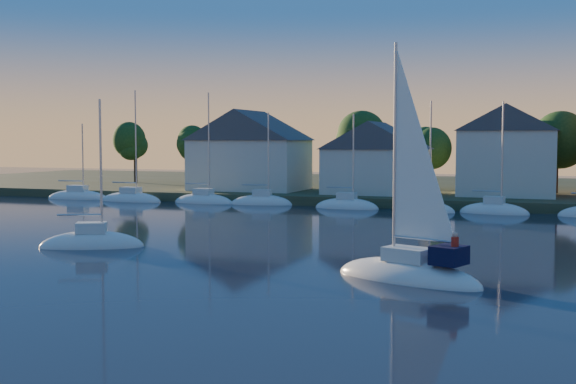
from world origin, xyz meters
The scene contains 10 objects.
ground centered at (0.00, 0.00, 0.00)m, with size 260.00×260.00×0.00m, color black.
shoreline_land centered at (0.00, 75.00, 0.00)m, with size 160.00×50.00×2.00m, color #323A21.
wooden_dock centered at (0.00, 52.00, 0.00)m, with size 120.00×3.00×1.00m, color brown.
clubhouse_west centered at (-22.00, 58.00, 5.93)m, with size 13.65×9.45×9.64m.
clubhouse_centre centered at (-6.00, 57.00, 5.13)m, with size 11.55×8.40×8.08m.
clubhouse_east centered at (8.00, 59.00, 6.00)m, with size 10.50×8.40×9.80m.
tree_line centered at (2.00, 63.00, 7.18)m, with size 93.40×5.40×8.90m.
moored_fleet centered at (-12.00, 49.00, 0.10)m, with size 63.50×2.40×12.05m.
hero_sailboat centered at (6.39, 12.88, 0.55)m, with size 8.54×5.29×12.90m.
drifting_sailboat_left centered at (-15.19, 16.69, 0.10)m, with size 7.02×5.03×10.72m.
Camera 1 is at (13.19, -22.44, 6.95)m, focal length 45.00 mm.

